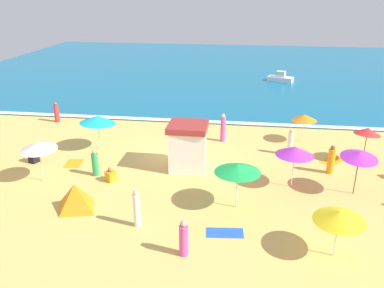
# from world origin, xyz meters

# --- Properties ---
(ground_plane) EXTENTS (60.00, 60.00, 0.00)m
(ground_plane) POSITION_xyz_m (0.00, 0.00, 0.00)
(ground_plane) COLOR #EDBC60
(ocean_water) EXTENTS (60.00, 44.00, 0.10)m
(ocean_water) POSITION_xyz_m (0.00, 28.00, 0.05)
(ocean_water) COLOR #146B93
(ocean_water) RESTS_ON ground_plane
(wave_breaker_foam) EXTENTS (57.00, 0.70, 0.01)m
(wave_breaker_foam) POSITION_xyz_m (0.00, 6.30, 0.10)
(wave_breaker_foam) COLOR white
(wave_breaker_foam) RESTS_ON ocean_water
(lifeguard_cabana) EXTENTS (2.21, 2.14, 2.71)m
(lifeguard_cabana) POSITION_xyz_m (1.21, -1.98, 1.38)
(lifeguard_cabana) COLOR white
(lifeguard_cabana) RESTS_ON ground_plane
(beach_umbrella_0) EXTENTS (2.19, 2.20, 2.32)m
(beach_umbrella_0) POSITION_xyz_m (-6.37, -4.72, 2.06)
(beach_umbrella_0) COLOR silver
(beach_umbrella_0) RESTS_ON ground_plane
(beach_umbrella_1) EXTENTS (3.07, 3.06, 2.35)m
(beach_umbrella_1) POSITION_xyz_m (-4.91, 0.09, 2.01)
(beach_umbrella_1) COLOR silver
(beach_umbrella_1) RESTS_ON ground_plane
(beach_umbrella_2) EXTENTS (2.82, 2.82, 2.05)m
(beach_umbrella_2) POSITION_xyz_m (8.10, -9.20, 1.80)
(beach_umbrella_2) COLOR silver
(beach_umbrella_2) RESTS_ON ground_plane
(beach_umbrella_3) EXTENTS (2.19, 2.19, 2.25)m
(beach_umbrella_3) POSITION_xyz_m (11.58, 0.29, 1.98)
(beach_umbrella_3) COLOR #4C3823
(beach_umbrella_3) RESTS_ON ground_plane
(beach_umbrella_4) EXTENTS (2.19, 2.19, 1.96)m
(beach_umbrella_4) POSITION_xyz_m (8.34, 3.19, 1.74)
(beach_umbrella_4) COLOR silver
(beach_umbrella_4) RESTS_ON ground_plane
(beach_umbrella_6) EXTENTS (2.08, 2.10, 2.43)m
(beach_umbrella_6) POSITION_xyz_m (10.08, -3.88, 2.15)
(beach_umbrella_6) COLOR #4C3823
(beach_umbrella_6) RESTS_ON ground_plane
(beach_umbrella_7) EXTENTS (2.48, 2.47, 2.31)m
(beach_umbrella_7) POSITION_xyz_m (7.00, -3.52, 2.05)
(beach_umbrella_7) COLOR silver
(beach_umbrella_7) RESTS_ON ground_plane
(beach_umbrella_8) EXTENTS (2.91, 2.92, 2.24)m
(beach_umbrella_8) POSITION_xyz_m (4.15, -6.03, 2.04)
(beach_umbrella_8) COLOR silver
(beach_umbrella_8) RESTS_ON ground_plane
(beach_tent) EXTENTS (2.21, 2.11, 1.27)m
(beach_tent) POSITION_xyz_m (-3.42, -7.18, 0.63)
(beach_tent) COLOR orange
(beach_tent) RESTS_ON ground_plane
(beachgoer_0) EXTENTS (0.40, 0.40, 1.68)m
(beachgoer_0) POSITION_xyz_m (9.32, -1.55, 0.77)
(beachgoer_0) COLOR orange
(beachgoer_0) RESTS_ON ground_plane
(beachgoer_1) EXTENTS (0.66, 0.66, 0.80)m
(beachgoer_1) POSITION_xyz_m (-2.71, -4.21, 0.32)
(beachgoer_1) COLOR orange
(beachgoer_1) RESTS_ON ground_plane
(beachgoer_5) EXTENTS (0.38, 0.38, 1.59)m
(beachgoer_5) POSITION_xyz_m (-10.19, 4.95, 0.73)
(beachgoer_5) COLOR red
(beachgoer_5) RESTS_ON ground_plane
(beachgoer_6) EXTENTS (0.45, 0.45, 1.94)m
(beachgoer_6) POSITION_xyz_m (2.95, 2.59, 0.93)
(beachgoer_6) COLOR #D84CA5
(beachgoer_6) RESTS_ON ground_plane
(beachgoer_7) EXTENTS (0.34, 0.34, 1.79)m
(beachgoer_7) POSITION_xyz_m (-0.12, -8.24, 0.86)
(beachgoer_7) COLOR white
(beachgoer_7) RESTS_ON ground_plane
(beachgoer_8) EXTENTS (0.37, 0.37, 1.68)m
(beachgoer_8) POSITION_xyz_m (7.28, 0.82, 0.80)
(beachgoer_8) COLOR white
(beachgoer_8) RESTS_ON ground_plane
(beachgoer_9) EXTENTS (0.62, 0.62, 0.93)m
(beachgoer_9) POSITION_xyz_m (-8.13, -2.49, 0.39)
(beachgoer_9) COLOR black
(beachgoer_9) RESTS_ON ground_plane
(beachgoer_10) EXTENTS (0.42, 0.42, 1.58)m
(beachgoer_10) POSITION_xyz_m (2.23, -9.96, 0.74)
(beachgoer_10) COLOR #D84CA5
(beachgoer_10) RESTS_ON ground_plane
(beachgoer_11) EXTENTS (0.49, 0.49, 1.53)m
(beachgoer_11) POSITION_xyz_m (-3.77, -3.65, 0.70)
(beachgoer_11) COLOR green
(beachgoer_11) RESTS_ON ground_plane
(beach_towel_0) EXTENTS (1.79, 1.88, 0.01)m
(beach_towel_0) POSITION_xyz_m (9.85, 0.22, 0.01)
(beach_towel_0) COLOR orange
(beach_towel_0) RESTS_ON ground_plane
(beach_towel_1) EXTENTS (1.11, 1.35, 0.01)m
(beach_towel_1) POSITION_xyz_m (-5.67, -2.35, 0.01)
(beach_towel_1) COLOR orange
(beach_towel_1) RESTS_ON ground_plane
(beach_towel_2) EXTENTS (1.68, 0.92, 0.01)m
(beach_towel_2) POSITION_xyz_m (3.76, -8.27, 0.01)
(beach_towel_2) COLOR blue
(beach_towel_2) RESTS_ON ground_plane
(small_boat_0) EXTENTS (2.96, 2.01, 1.13)m
(small_boat_0) POSITION_xyz_m (8.13, 21.34, 0.47)
(small_boat_0) COLOR white
(small_boat_0) RESTS_ON ocean_water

